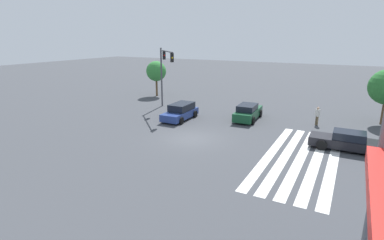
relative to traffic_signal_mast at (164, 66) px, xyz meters
The scene contains 9 objects.
ground_plane 11.23m from the traffic_signal_mast, 135.00° to the right, with size 152.53×152.53×0.00m, color #3D3F44.
crosswalk_markings 17.52m from the traffic_signal_mast, 115.36° to the right, with size 12.32×4.40×0.01m.
traffic_signal_mast is the anchor object (origin of this frame).
car_0 18.73m from the traffic_signal_mast, 103.27° to the right, with size 1.98×4.86×1.33m.
car_1 10.02m from the traffic_signal_mast, 88.82° to the right, with size 4.75×2.15×1.51m.
car_2 5.91m from the traffic_signal_mast, 127.46° to the right, with size 4.45×2.12×1.49m.
pedestrian 15.72m from the traffic_signal_mast, 85.01° to the right, with size 0.41×0.41×1.66m.
street_light_pole_b 25.36m from the traffic_signal_mast, 132.98° to the right, with size 0.80×0.36×7.99m.
tree_corner_c 8.19m from the traffic_signal_mast, 41.42° to the left, with size 2.62×2.62×4.58m.
Camera 1 is at (-19.23, -10.44, 7.56)m, focal length 28.00 mm.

